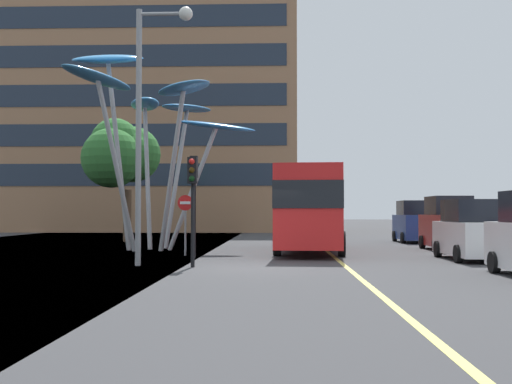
% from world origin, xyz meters
% --- Properties ---
extents(ground, '(120.00, 240.00, 0.10)m').
position_xyz_m(ground, '(-0.64, 0.00, -0.05)').
color(ground, '#38383A').
extents(red_bus, '(3.17, 10.46, 3.64)m').
position_xyz_m(red_bus, '(2.11, 7.86, 1.99)').
color(red_bus, red).
rests_on(red_bus, ground).
extents(leaf_sculpture, '(8.19, 9.25, 8.90)m').
position_xyz_m(leaf_sculpture, '(-4.86, 8.83, 6.46)').
color(leaf_sculpture, '#9EA0A5').
rests_on(leaf_sculpture, ground).
extents(traffic_light_kerb_near, '(0.28, 0.42, 3.36)m').
position_xyz_m(traffic_light_kerb_near, '(-1.87, 0.10, 2.44)').
color(traffic_light_kerb_near, black).
rests_on(traffic_light_kerb_near, ground).
extents(traffic_light_kerb_far, '(0.28, 0.42, 3.73)m').
position_xyz_m(traffic_light_kerb_far, '(-2.34, 3.92, 2.70)').
color(traffic_light_kerb_far, black).
rests_on(traffic_light_kerb_far, ground).
extents(car_parked_mid, '(1.96, 4.34, 2.12)m').
position_xyz_m(car_parked_mid, '(7.57, 3.41, 0.99)').
color(car_parked_mid, silver).
rests_on(car_parked_mid, ground).
extents(car_parked_far, '(1.94, 4.09, 2.38)m').
position_xyz_m(car_parked_far, '(8.24, 9.08, 1.10)').
color(car_parked_far, maroon).
rests_on(car_parked_far, ground).
extents(car_side_street, '(1.95, 3.96, 2.30)m').
position_xyz_m(car_side_street, '(8.25, 16.09, 1.07)').
color(car_side_street, navy).
rests_on(car_side_street, ground).
extents(street_lamp, '(1.80, 0.44, 8.20)m').
position_xyz_m(street_lamp, '(-3.27, 0.66, 5.19)').
color(street_lamp, gray).
rests_on(street_lamp, ground).
extents(tree_pavement_near, '(4.05, 5.13, 7.00)m').
position_xyz_m(tree_pavement_near, '(-8.24, 16.28, 4.93)').
color(tree_pavement_near, brown).
rests_on(tree_pavement_near, ground).
extents(no_entry_sign, '(0.60, 0.12, 2.34)m').
position_xyz_m(no_entry_sign, '(-2.84, 5.22, 1.57)').
color(no_entry_sign, gray).
rests_on(no_entry_sign, ground).
extents(backdrop_building, '(27.43, 13.17, 19.38)m').
position_xyz_m(backdrop_building, '(-11.49, 38.07, 9.69)').
color(backdrop_building, '#936B4C').
rests_on(backdrop_building, ground).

